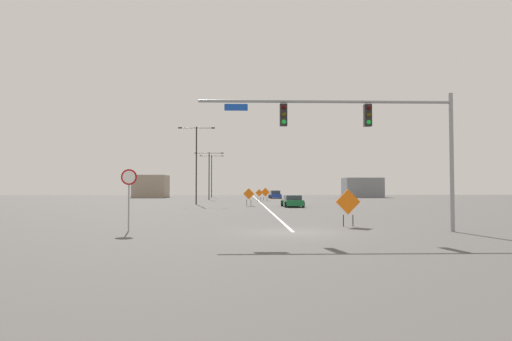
% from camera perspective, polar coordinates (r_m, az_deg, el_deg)
% --- Properties ---
extents(ground, '(195.03, 195.03, 0.00)m').
position_cam_1_polar(ground, '(21.30, 4.75, -7.81)').
color(ground, '#4C4947').
extents(road_centre_stripe, '(0.16, 108.35, 0.01)m').
position_cam_1_polar(road_centre_stripe, '(75.30, 0.13, -3.70)').
color(road_centre_stripe, white).
rests_on(road_centre_stripe, ground).
extents(traffic_signal_assembly, '(12.15, 0.44, 6.61)m').
position_cam_1_polar(traffic_signal_assembly, '(22.03, 13.80, 5.44)').
color(traffic_signal_assembly, gray).
rests_on(traffic_signal_assembly, ground).
extents(stop_sign, '(0.76, 0.07, 2.97)m').
position_cam_1_polar(stop_sign, '(22.32, -15.83, -2.10)').
color(stop_sign, gray).
rests_on(stop_sign, ground).
extents(street_lamp_far_left, '(4.84, 0.24, 8.54)m').
position_cam_1_polar(street_lamp_far_left, '(91.24, -5.66, -0.18)').
color(street_lamp_far_left, black).
rests_on(street_lamp_far_left, ground).
extents(street_lamp_mid_right, '(4.45, 0.24, 9.41)m').
position_cam_1_polar(street_lamp_mid_right, '(54.76, -7.58, 1.53)').
color(street_lamp_mid_right, black).
rests_on(street_lamp_mid_right, ground).
extents(street_lamp_near_right, '(4.72, 0.24, 7.79)m').
position_cam_1_polar(street_lamp_near_right, '(73.59, -5.98, -0.05)').
color(street_lamp_near_right, black).
rests_on(street_lamp_near_right, ground).
extents(construction_sign_right_shoulder, '(1.38, 0.19, 2.00)m').
position_cam_1_polar(construction_sign_right_shoulder, '(68.92, 1.19, -2.82)').
color(construction_sign_right_shoulder, orange).
rests_on(construction_sign_right_shoulder, ground).
extents(construction_sign_left_lane, '(1.37, 0.18, 2.00)m').
position_cam_1_polar(construction_sign_left_lane, '(24.72, 11.60, -4.09)').
color(construction_sign_left_lane, orange).
rests_on(construction_sign_left_lane, ground).
extents(construction_sign_right_lane, '(1.08, 0.05, 1.80)m').
position_cam_1_polar(construction_sign_right_lane, '(64.66, 0.40, -2.95)').
color(construction_sign_right_lane, orange).
rests_on(construction_sign_right_lane, ground).
extents(construction_sign_median_far, '(1.25, 0.27, 1.98)m').
position_cam_1_polar(construction_sign_median_far, '(50.03, -0.92, -3.09)').
color(construction_sign_median_far, orange).
rests_on(construction_sign_median_far, ground).
extents(car_blue_near, '(2.19, 4.50, 1.46)m').
position_cam_1_polar(car_blue_near, '(81.98, 2.42, -3.09)').
color(car_blue_near, '#1E389E').
rests_on(car_blue_near, ground).
extents(car_green_far, '(2.17, 4.34, 1.24)m').
position_cam_1_polar(car_green_far, '(47.70, 4.65, -3.93)').
color(car_green_far, '#196B38').
rests_on(car_green_far, ground).
extents(roadside_building_east, '(7.49, 5.35, 3.94)m').
position_cam_1_polar(roadside_building_east, '(93.37, 13.35, -2.12)').
color(roadside_building_east, gray).
rests_on(roadside_building_east, ground).
extents(roadside_building_west, '(6.38, 6.72, 4.46)m').
position_cam_1_polar(roadside_building_west, '(92.72, -13.17, -1.96)').
color(roadside_building_west, gray).
rests_on(roadside_building_west, ground).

